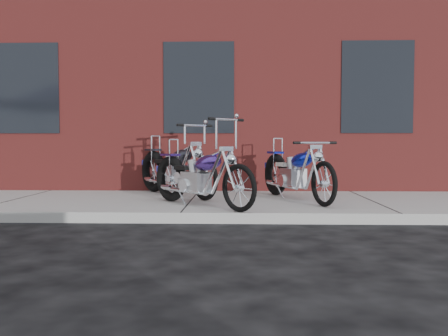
{
  "coord_description": "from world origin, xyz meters",
  "views": [
    {
      "loc": [
        0.8,
        -6.41,
        1.1
      ],
      "look_at": [
        0.57,
        0.8,
        0.72
      ],
      "focal_mm": 38.0,
      "sensor_mm": 36.0,
      "label": 1
    }
  ],
  "objects": [
    {
      "name": "building_brick",
      "position": [
        0.0,
        8.0,
        4.0
      ],
      "size": [
        22.0,
        10.0,
        8.0
      ],
      "primitive_type": "cube",
      "color": "maroon",
      "rests_on": "ground"
    },
    {
      "name": "ground",
      "position": [
        0.0,
        0.0,
        0.0
      ],
      "size": [
        120.0,
        120.0,
        0.0
      ],
      "primitive_type": "plane",
      "color": "black",
      "rests_on": "ground"
    },
    {
      "name": "chopper_purple",
      "position": [
        0.2,
        0.72,
        0.57
      ],
      "size": [
        1.68,
        1.77,
        1.31
      ],
      "rotation": [
        0.0,
        0.0,
        -0.81
      ],
      "color": "black",
      "rests_on": "sidewalk"
    },
    {
      "name": "chopper_blue",
      "position": [
        1.75,
        1.53,
        0.58
      ],
      "size": [
        0.99,
        2.27,
        1.04
      ],
      "rotation": [
        0.0,
        0.0,
        -1.2
      ],
      "color": "black",
      "rests_on": "sidewalk"
    },
    {
      "name": "sidewalk",
      "position": [
        0.0,
        1.5,
        0.07
      ],
      "size": [
        22.0,
        3.0,
        0.15
      ],
      "primitive_type": "cube",
      "color": "#A3A3A3",
      "rests_on": "ground"
    },
    {
      "name": "chopper_third",
      "position": [
        -0.36,
        2.14,
        0.6
      ],
      "size": [
        1.66,
        2.03,
        1.27
      ],
      "rotation": [
        0.0,
        0.0,
        -0.89
      ],
      "color": "black",
      "rests_on": "sidewalk"
    }
  ]
}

